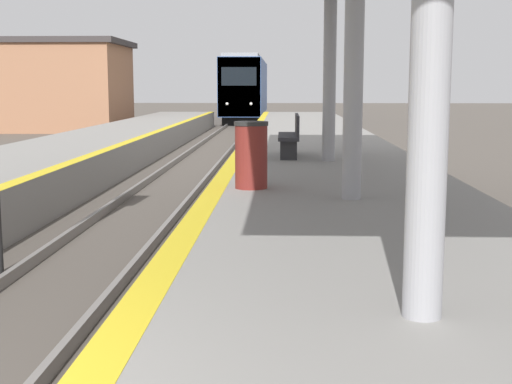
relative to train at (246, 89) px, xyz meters
The scene contains 4 objects.
train is the anchor object (origin of this frame).
trash_bin 40.24m from the train, 86.89° to the right, with size 0.51×0.51×1.01m.
bench 35.35m from the train, 85.38° to the right, with size 0.44×1.93×0.92m.
station_building 16.43m from the train, 133.68° to the right, with size 10.88×6.46×4.89m.
Camera 1 is at (2.67, -2.90, 2.42)m, focal length 50.00 mm.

